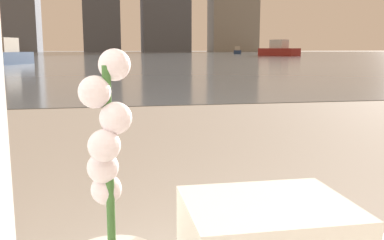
% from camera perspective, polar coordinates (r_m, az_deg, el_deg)
% --- Properties ---
extents(harbor_water, '(180.00, 110.00, 0.01)m').
position_cam_1_polar(harbor_water, '(61.84, -10.09, 8.54)').
color(harbor_water, slate).
rests_on(harbor_water, ground_plane).
extents(harbor_boat_2, '(4.06, 5.48, 1.97)m').
position_cam_1_polar(harbor_boat_2, '(54.12, 11.51, 9.11)').
color(harbor_boat_2, maroon).
rests_on(harbor_boat_2, harbor_water).
extents(harbor_boat_3, '(2.62, 4.25, 1.51)m').
position_cam_1_polar(harbor_boat_3, '(26.59, -23.75, 7.92)').
color(harbor_boat_3, navy).
rests_on(harbor_boat_3, harbor_water).
extents(harbor_boat_4, '(1.99, 3.56, 1.26)m').
position_cam_1_polar(harbor_boat_4, '(73.74, 6.07, 9.12)').
color(harbor_boat_4, navy).
rests_on(harbor_boat_4, harbor_water).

